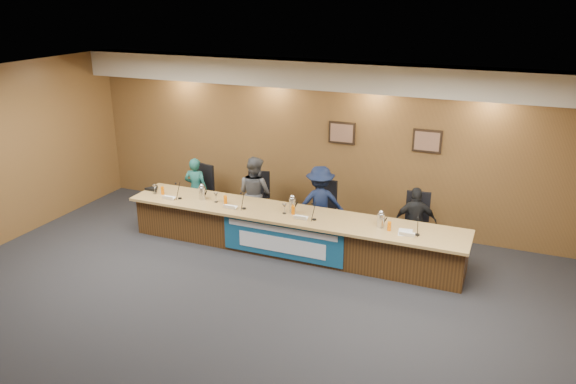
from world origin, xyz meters
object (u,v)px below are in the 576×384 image
(carafe_right, at_px, (381,220))
(speakerphone, at_px, (153,189))
(dais_body, at_px, (291,233))
(office_chair_d, at_px, (416,228))
(carafe_mid, at_px, (292,205))
(panelist_c, at_px, (320,203))
(office_chair_b, at_px, (257,203))
(carafe_left, at_px, (202,193))
(panelist_d, at_px, (415,222))
(panelist_a, at_px, (196,189))
(panelist_b, at_px, (255,193))
(office_chair_c, at_px, (321,213))
(office_chair_a, at_px, (199,195))
(banner, at_px, (282,240))

(carafe_right, distance_m, speakerphone, 4.51)
(dais_body, relative_size, speakerphone, 18.75)
(office_chair_d, height_order, carafe_mid, carafe_mid)
(panelist_c, relative_size, office_chair_b, 2.96)
(carafe_left, xyz_separation_m, carafe_mid, (1.78, 0.05, 0.01))
(speakerphone, bearing_deg, panelist_d, 7.48)
(panelist_a, bearing_deg, panelist_b, 169.90)
(carafe_mid, bearing_deg, carafe_right, -1.54)
(panelist_d, xyz_separation_m, office_chair_c, (-1.75, 0.10, -0.15))
(office_chair_c, bearing_deg, panelist_c, -86.83)
(carafe_right, height_order, speakerphone, carafe_right)
(panelist_a, height_order, office_chair_a, panelist_a)
(banner, bearing_deg, panelist_a, 154.99)
(banner, relative_size, panelist_a, 1.72)
(panelist_a, xyz_separation_m, carafe_left, (0.60, -0.73, 0.23))
(carafe_left, distance_m, carafe_mid, 1.78)
(panelist_b, bearing_deg, speakerphone, 36.96)
(office_chair_a, bearing_deg, carafe_right, 0.92)
(panelist_c, relative_size, carafe_left, 5.99)
(dais_body, bearing_deg, panelist_a, 163.84)
(dais_body, height_order, panelist_b, panelist_b)
(office_chair_a, bearing_deg, panelist_b, 8.31)
(panelist_a, bearing_deg, office_chair_d, 171.20)
(panelist_b, bearing_deg, panelist_a, 17.90)
(dais_body, height_order, panelist_a, panelist_a)
(dais_body, bearing_deg, speakerphone, 179.41)
(carafe_right, bearing_deg, speakerphone, 179.12)
(panelist_a, bearing_deg, carafe_left, 119.12)
(office_chair_b, bearing_deg, office_chair_a, 164.71)
(panelist_c, distance_m, carafe_left, 2.18)
(carafe_right, bearing_deg, office_chair_c, 147.91)
(panelist_c, bearing_deg, speakerphone, -13.25)
(panelist_b, xyz_separation_m, office_chair_b, (0.00, 0.10, -0.25))
(office_chair_a, height_order, carafe_left, carafe_left)
(panelist_a, height_order, panelist_d, panelist_a)
(office_chair_d, distance_m, speakerphone, 5.02)
(panelist_a, relative_size, carafe_mid, 4.91)
(panelist_b, bearing_deg, office_chair_a, 13.57)
(panelist_a, height_order, carafe_left, panelist_a)
(banner, xyz_separation_m, carafe_mid, (0.03, 0.42, 0.50))
(office_chair_a, bearing_deg, panelist_a, -77.36)
(panelist_b, distance_m, panelist_d, 3.07)
(carafe_left, bearing_deg, office_chair_a, 125.69)
(dais_body, relative_size, panelist_a, 4.69)
(office_chair_c, bearing_deg, panelist_d, -0.10)
(panelist_a, height_order, panelist_b, panelist_b)
(banner, relative_size, panelist_d, 1.76)
(panelist_b, relative_size, office_chair_b, 3.03)
(office_chair_b, bearing_deg, panelist_c, -19.62)
(dais_body, relative_size, carafe_left, 25.26)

